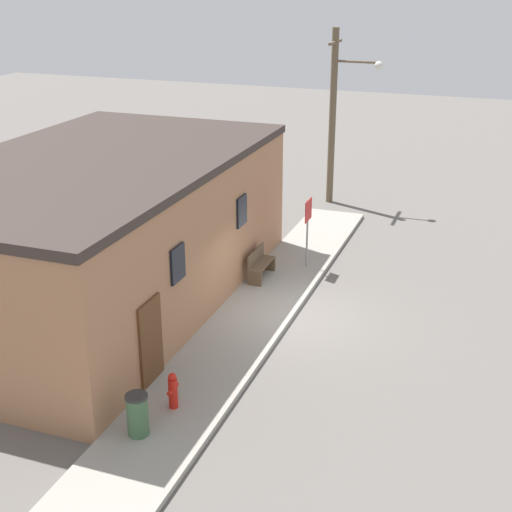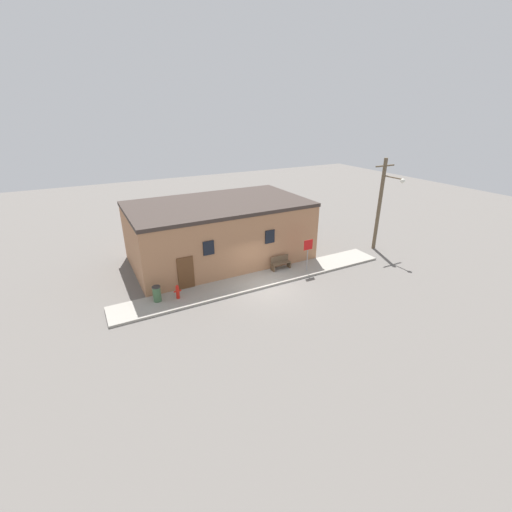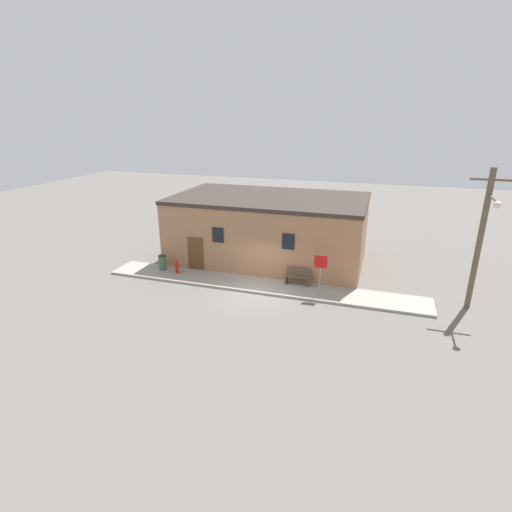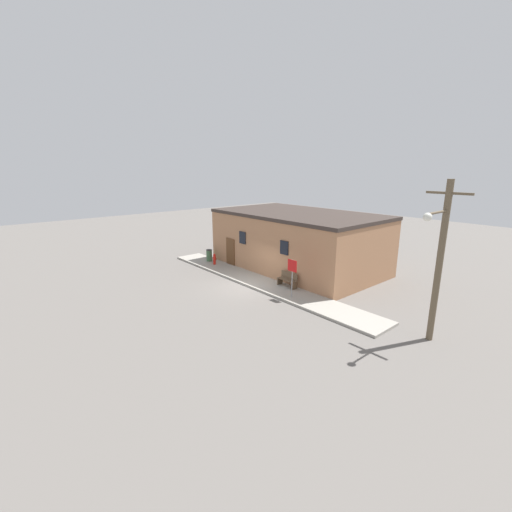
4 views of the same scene
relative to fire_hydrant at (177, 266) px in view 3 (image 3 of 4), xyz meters
The scene contains 8 objects.
ground_plane 5.49m from the fire_hydrant, 12.04° to the right, with size 80.00×80.00×0.00m, color #66605B.
sidewalk 5.36m from the fire_hydrant, ahead, with size 18.55×2.12×0.14m.
brick_building 6.60m from the fire_hydrant, 45.12° to the left, with size 12.40×7.25×4.28m.
fire_hydrant is the anchor object (origin of this frame).
stop_sign 8.87m from the fire_hydrant, ahead, with size 0.69×0.06×2.24m.
bench 7.40m from the fire_hydrant, ahead, with size 1.38×0.44×0.92m.
trash_bin 1.16m from the fire_hydrant, 167.50° to the left, with size 0.47×0.47×0.94m.
utility_pole 16.51m from the fire_hydrant, ahead, with size 1.80×2.04×7.05m.
Camera 3 is at (6.16, -18.95, 9.31)m, focal length 28.00 mm.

